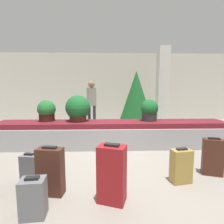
% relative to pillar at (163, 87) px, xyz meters
% --- Properties ---
extents(ground_plane, '(18.00, 18.00, 0.00)m').
position_rel_pillar_xyz_m(ground_plane, '(-2.18, -3.94, -1.60)').
color(ground_plane, gray).
extents(back_wall, '(18.00, 0.06, 3.20)m').
position_rel_pillar_xyz_m(back_wall, '(-2.18, 1.34, -0.00)').
color(back_wall, beige).
rests_on(back_wall, ground_plane).
extents(carousel, '(6.20, 0.91, 0.65)m').
position_rel_pillar_xyz_m(carousel, '(-2.18, -2.71, -1.29)').
color(carousel, '#9E9EA3').
rests_on(carousel, ground_plane).
extents(pillar, '(0.45, 0.45, 3.20)m').
position_rel_pillar_xyz_m(pillar, '(0.00, 0.00, 0.00)').
color(pillar, silver).
rests_on(pillar, ground_plane).
extents(suitcase_0, '(0.38, 0.23, 0.70)m').
position_rel_pillar_xyz_m(suitcase_0, '(-3.12, -4.87, -1.26)').
color(suitcase_0, '#472319').
rests_on(suitcase_0, ground_plane).
extents(suitcase_1, '(0.34, 0.24, 0.57)m').
position_rel_pillar_xyz_m(suitcase_1, '(-1.15, -4.62, -1.33)').
color(suitcase_1, '#A3843D').
rests_on(suitcase_1, ground_plane).
extents(suitcase_2, '(0.36, 0.26, 0.66)m').
position_rel_pillar_xyz_m(suitcase_2, '(-0.50, -4.38, -1.28)').
color(suitcase_2, '#472319').
rests_on(suitcase_2, ground_plane).
extents(suitcase_3, '(0.29, 0.23, 0.49)m').
position_rel_pillar_xyz_m(suitcase_3, '(-3.18, -5.31, -1.37)').
color(suitcase_3, slate).
rests_on(suitcase_3, ground_plane).
extents(suitcase_4, '(0.41, 0.33, 0.79)m').
position_rel_pillar_xyz_m(suitcase_4, '(-2.26, -5.06, -1.22)').
color(suitcase_4, maroon).
rests_on(suitcase_4, ground_plane).
extents(suitcase_5, '(0.28, 0.20, 0.51)m').
position_rel_pillar_xyz_m(suitcase_5, '(-3.52, -4.60, -1.36)').
color(suitcase_5, slate).
rests_on(suitcase_5, ground_plane).
extents(potted_plant_0, '(0.64, 0.64, 0.68)m').
position_rel_pillar_xyz_m(potted_plant_0, '(-3.08, -2.62, -0.62)').
color(potted_plant_0, '#4C2319').
rests_on(potted_plant_0, carousel).
extents(potted_plant_1, '(0.47, 0.47, 0.55)m').
position_rel_pillar_xyz_m(potted_plant_1, '(-3.91, -2.58, -0.69)').
color(potted_plant_1, '#381914').
rests_on(potted_plant_1, carousel).
extents(potted_plant_2, '(0.46, 0.46, 0.57)m').
position_rel_pillar_xyz_m(potted_plant_2, '(-1.18, -2.63, -0.67)').
color(potted_plant_2, '#2D2D2D').
rests_on(potted_plant_2, carousel).
extents(traveler_0, '(0.37, 0.32, 1.80)m').
position_rel_pillar_xyz_m(traveler_0, '(-2.89, -0.48, -0.51)').
color(traveler_0, '#282833').
rests_on(traveler_0, ground_plane).
extents(decorated_tree, '(1.30, 1.30, 2.13)m').
position_rel_pillar_xyz_m(decorated_tree, '(-1.27, -1.02, -0.44)').
color(decorated_tree, '#4C331E').
rests_on(decorated_tree, ground_plane).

